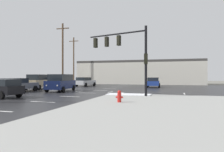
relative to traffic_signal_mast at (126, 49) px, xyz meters
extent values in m
plane|color=slate|center=(-4.73, 4.22, -4.34)|extent=(120.00, 120.00, 0.00)
cube|color=#232326|center=(-4.73, 4.22, -4.33)|extent=(44.00, 44.00, 0.02)
cube|color=white|center=(0.27, 0.22, -4.17)|extent=(4.00, 1.60, 0.06)
cube|color=silver|center=(-4.73, -5.78, -4.32)|extent=(2.00, 0.15, 0.01)
cube|color=silver|center=(-4.73, -1.78, -4.32)|extent=(2.00, 0.15, 0.01)
cube|color=silver|center=(-4.73, 2.22, -4.32)|extent=(2.00, 0.15, 0.01)
cube|color=silver|center=(-4.73, 6.22, -4.32)|extent=(2.00, 0.15, 0.01)
cube|color=silver|center=(-4.73, 10.22, -4.32)|extent=(2.00, 0.15, 0.01)
cube|color=silver|center=(-4.73, 14.22, -4.32)|extent=(2.00, 0.15, 0.01)
cube|color=silver|center=(-4.73, 18.22, -4.32)|extent=(2.00, 0.15, 0.01)
cube|color=silver|center=(-4.73, 22.22, -4.32)|extent=(2.00, 0.15, 0.01)
cube|color=silver|center=(-14.73, 4.22, -4.32)|extent=(0.15, 2.00, 0.01)
cube|color=silver|center=(-10.73, 4.22, -4.32)|extent=(0.15, 2.00, 0.01)
cube|color=silver|center=(-6.73, 4.22, -4.32)|extent=(0.15, 2.00, 0.01)
cube|color=silver|center=(-2.73, 4.22, -4.32)|extent=(0.15, 2.00, 0.01)
cube|color=silver|center=(1.27, 4.22, -4.32)|extent=(0.15, 2.00, 0.01)
cube|color=silver|center=(5.27, 4.22, -4.32)|extent=(0.15, 2.00, 0.01)
cube|color=silver|center=(-1.23, 0.22, -4.32)|extent=(0.45, 7.00, 0.01)
cylinder|color=black|center=(1.92, -0.54, -1.18)|extent=(0.22, 0.22, 6.05)
cylinder|color=black|center=(-0.97, 0.28, 1.45)|extent=(5.82, 1.77, 0.14)
cube|color=black|center=(-0.68, 0.19, 0.83)|extent=(0.37, 0.42, 0.95)
sphere|color=yellow|center=(-0.84, 0.24, 1.11)|extent=(0.20, 0.20, 0.20)
cube|color=black|center=(-1.99, 0.56, 0.83)|extent=(0.37, 0.42, 0.95)
sphere|color=yellow|center=(-2.14, 0.61, 1.11)|extent=(0.20, 0.20, 0.20)
cube|color=black|center=(-3.29, 0.93, 0.83)|extent=(0.37, 0.42, 0.95)
sphere|color=yellow|center=(-3.44, 0.97, 1.11)|extent=(0.20, 0.20, 0.20)
cube|color=black|center=(1.92, -0.54, -1.00)|extent=(0.28, 0.36, 0.90)
cylinder|color=red|center=(0.79, -5.27, -3.90)|extent=(0.26, 0.26, 0.60)
sphere|color=red|center=(0.79, -5.27, -3.53)|extent=(0.25, 0.25, 0.25)
cylinder|color=red|center=(0.61, -5.27, -3.87)|extent=(0.12, 0.11, 0.11)
cylinder|color=red|center=(0.97, -5.27, -3.87)|extent=(0.12, 0.11, 0.11)
cube|color=beige|center=(-3.35, 28.60, -2.00)|extent=(27.37, 8.00, 4.69)
cube|color=#3F3D3A|center=(-3.35, 28.60, 0.60)|extent=(27.37, 8.00, 0.50)
cube|color=black|center=(-9.61, -4.39, -3.02)|extent=(2.62, 1.89, 0.55)
cylinder|color=black|center=(-8.84, -5.37, -3.99)|extent=(0.68, 0.28, 0.66)
cylinder|color=black|center=(-8.67, -3.58, -3.99)|extent=(0.68, 0.28, 0.66)
cube|color=slate|center=(-12.88, 1.45, -3.64)|extent=(2.13, 4.62, 0.70)
cube|color=black|center=(-12.93, 0.78, -3.02)|extent=(1.84, 2.59, 0.55)
cylinder|color=black|center=(-13.67, 3.05, -3.99)|extent=(0.27, 0.67, 0.66)
cylinder|color=black|center=(-11.87, 2.91, -3.99)|extent=(0.27, 0.67, 0.66)
cylinder|color=black|center=(-13.89, -0.01, -3.99)|extent=(0.27, 0.67, 0.66)
cylinder|color=black|center=(-12.10, -0.14, -3.99)|extent=(0.27, 0.67, 0.66)
sphere|color=white|center=(-13.29, 3.69, -3.64)|extent=(0.18, 0.18, 0.18)
sphere|color=white|center=(-12.14, 3.60, -3.64)|extent=(0.18, 0.18, 0.18)
cube|color=#B7BABF|center=(-10.77, 15.47, -3.64)|extent=(2.29, 4.67, 0.70)
cube|color=black|center=(-10.85, 14.80, -3.02)|extent=(1.92, 2.65, 0.55)
cylinder|color=black|center=(-11.49, 17.09, -3.99)|extent=(0.29, 0.68, 0.66)
cylinder|color=black|center=(-9.71, 16.89, -3.99)|extent=(0.29, 0.68, 0.66)
cylinder|color=black|center=(-11.84, 14.05, -3.99)|extent=(0.29, 0.68, 0.66)
cylinder|color=black|center=(-10.05, 13.85, -3.99)|extent=(0.29, 0.68, 0.66)
sphere|color=white|center=(-11.10, 17.72, -3.64)|extent=(0.18, 0.18, 0.18)
sphere|color=white|center=(-9.95, 17.59, -3.64)|extent=(0.18, 0.18, 0.18)
cube|color=#141E47|center=(-8.68, 3.46, -3.52)|extent=(2.50, 5.00, 0.95)
cube|color=black|center=(-8.68, 3.46, -2.67)|extent=(2.18, 3.55, 0.75)
cylinder|color=black|center=(-7.52, 1.95, -3.99)|extent=(0.30, 0.68, 0.66)
cylinder|color=black|center=(-9.46, 1.72, -3.99)|extent=(0.30, 0.68, 0.66)
cylinder|color=black|center=(-7.90, 5.19, -3.99)|extent=(0.30, 0.68, 0.66)
cylinder|color=black|center=(-9.84, 4.96, -3.99)|extent=(0.30, 0.68, 0.66)
sphere|color=white|center=(-7.78, 1.20, -3.52)|extent=(0.18, 0.18, 0.18)
sphere|color=white|center=(-9.02, 1.05, -3.52)|extent=(0.18, 0.18, 0.18)
cube|color=navy|center=(1.07, 15.36, -3.64)|extent=(2.01, 4.58, 0.70)
cube|color=black|center=(1.10, 14.68, -3.02)|extent=(1.77, 2.55, 0.55)
cylinder|color=black|center=(0.09, 16.84, -3.99)|extent=(0.25, 0.67, 0.66)
cylinder|color=black|center=(1.89, 16.93, -3.99)|extent=(0.25, 0.67, 0.66)
cylinder|color=black|center=(0.24, 13.78, -3.99)|extent=(0.25, 0.67, 0.66)
cylinder|color=black|center=(2.04, 13.87, -3.99)|extent=(0.25, 0.67, 0.66)
sphere|color=white|center=(0.39, 17.53, -3.64)|extent=(0.18, 0.18, 0.18)
sphere|color=white|center=(1.54, 17.58, -3.64)|extent=(0.18, 0.18, 0.18)
cube|color=tan|center=(-13.96, 6.52, -3.52)|extent=(2.48, 4.99, 0.95)
cube|color=black|center=(-13.96, 6.52, -2.67)|extent=(2.16, 3.54, 0.75)
cylinder|color=black|center=(-12.80, 5.01, -3.99)|extent=(0.29, 0.68, 0.66)
cylinder|color=black|center=(-14.74, 4.79, -3.99)|extent=(0.29, 0.68, 0.66)
cylinder|color=black|center=(-13.17, 8.25, -3.99)|extent=(0.29, 0.68, 0.66)
cylinder|color=black|center=(-15.11, 8.03, -3.99)|extent=(0.29, 0.68, 0.66)
sphere|color=white|center=(-13.07, 4.25, -3.52)|extent=(0.18, 0.18, 0.18)
sphere|color=white|center=(-14.31, 4.11, -3.52)|extent=(0.18, 0.18, 0.18)
cylinder|color=brown|center=(-12.87, 11.14, 0.78)|extent=(0.28, 0.28, 10.24)
cube|color=brown|center=(-12.87, 11.14, 5.10)|extent=(2.20, 0.14, 0.14)
cylinder|color=brown|center=(-16.97, 22.99, 0.80)|extent=(0.28, 0.28, 10.28)
cube|color=brown|center=(-16.97, 22.99, 5.14)|extent=(2.20, 0.14, 0.14)
camera|label=1|loc=(4.27, -18.63, -2.45)|focal=33.53mm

